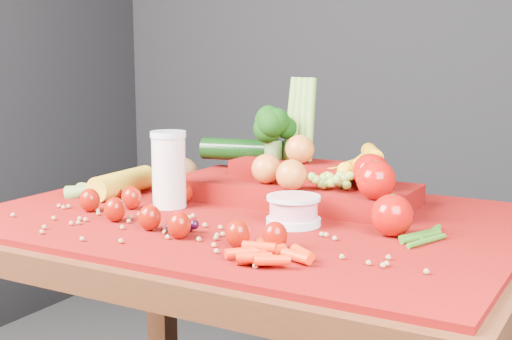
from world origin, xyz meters
The scene contains 12 objects.
table centered at (0.00, 0.00, 0.66)m, with size 1.10×0.80×0.75m.
red_cloth centered at (0.00, 0.00, 0.76)m, with size 1.05×0.75×0.01m, color #710B03.
milk_glass centered at (-0.18, -0.02, 0.85)m, with size 0.07×0.07×0.16m.
yogurt_bowl centered at (0.11, -0.04, 0.79)m, with size 0.10×0.10×0.06m.
strawberry_scatter centered at (-0.12, -0.14, 0.79)m, with size 0.54×0.28×0.05m.
dark_grape_cluster centered at (-0.03, -0.20, 0.78)m, with size 0.06×0.05×0.03m, color black, non-canonical shape.
soybean_scatter centered at (0.00, -0.20, 0.77)m, with size 0.84×0.24×0.01m, color #9A7142, non-canonical shape.
corn_ear centered at (-0.37, -0.01, 0.78)m, with size 0.18×0.23×0.06m.
potato centered at (-0.32, 0.20, 0.80)m, with size 0.10×0.07×0.07m, color brown.
baby_carrot_pile centered at (0.18, -0.25, 0.78)m, with size 0.17×0.17×0.03m, color red, non-canonical shape.
green_bean_pile centered at (0.35, -0.01, 0.77)m, with size 0.14×0.12×0.01m, color #2D5F15, non-canonical shape.
produce_mound centered at (0.04, 0.16, 0.82)m, with size 0.60×0.35×0.27m.
Camera 1 is at (0.69, -1.21, 1.09)m, focal length 50.00 mm.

